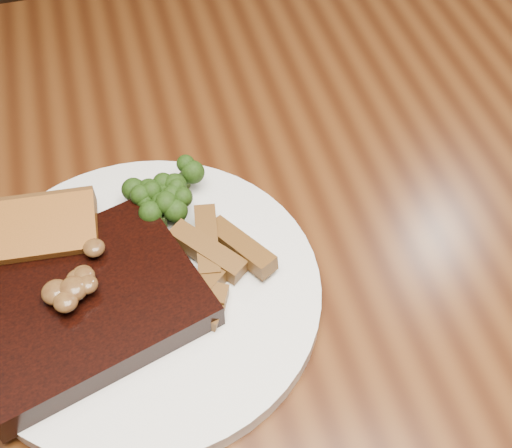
{
  "coord_description": "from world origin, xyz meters",
  "views": [
    {
      "loc": [
        -0.1,
        -0.4,
        1.27
      ],
      "look_at": [
        0.0,
        -0.01,
        0.78
      ],
      "focal_mm": 50.0,
      "sensor_mm": 36.0,
      "label": 1
    }
  ],
  "objects_px": {
    "steak": "(81,306)",
    "garlic_bread": "(41,246)",
    "chair_far": "(143,85)",
    "potato_wedges": "(210,281)",
    "dining_table": "(250,296)",
    "plate": "(144,295)"
  },
  "relations": [
    {
      "from": "steak",
      "to": "garlic_bread",
      "type": "relative_size",
      "value": 1.82
    },
    {
      "from": "chair_far",
      "to": "garlic_bread",
      "type": "height_order",
      "value": "chair_far"
    },
    {
      "from": "chair_far",
      "to": "potato_wedges",
      "type": "distance_m",
      "value": 0.71
    },
    {
      "from": "dining_table",
      "to": "chair_far",
      "type": "bearing_deg",
      "value": 94.13
    },
    {
      "from": "garlic_bread",
      "to": "potato_wedges",
      "type": "relative_size",
      "value": 1.1
    },
    {
      "from": "plate",
      "to": "steak",
      "type": "relative_size",
      "value": 1.61
    },
    {
      "from": "dining_table",
      "to": "steak",
      "type": "xyz_separation_m",
      "value": [
        -0.16,
        -0.05,
        0.12
      ]
    },
    {
      "from": "chair_far",
      "to": "plate",
      "type": "bearing_deg",
      "value": 100.86
    },
    {
      "from": "chair_far",
      "to": "steak",
      "type": "bearing_deg",
      "value": 96.41
    },
    {
      "from": "plate",
      "to": "steak",
      "type": "distance_m",
      "value": 0.06
    },
    {
      "from": "steak",
      "to": "potato_wedges",
      "type": "height_order",
      "value": "steak"
    },
    {
      "from": "chair_far",
      "to": "potato_wedges",
      "type": "xyz_separation_m",
      "value": [
        -0.0,
        -0.64,
        0.3
      ]
    },
    {
      "from": "chair_far",
      "to": "dining_table",
      "type": "bearing_deg",
      "value": 110.49
    },
    {
      "from": "plate",
      "to": "steak",
      "type": "xyz_separation_m",
      "value": [
        -0.05,
        -0.01,
        0.02
      ]
    },
    {
      "from": "dining_table",
      "to": "steak",
      "type": "relative_size",
      "value": 8.45
    },
    {
      "from": "chair_far",
      "to": "plate",
      "type": "relative_size",
      "value": 2.83
    },
    {
      "from": "dining_table",
      "to": "steak",
      "type": "bearing_deg",
      "value": -161.47
    },
    {
      "from": "steak",
      "to": "garlic_bread",
      "type": "height_order",
      "value": "steak"
    },
    {
      "from": "potato_wedges",
      "to": "dining_table",
      "type": "bearing_deg",
      "value": 48.05
    },
    {
      "from": "chair_far",
      "to": "potato_wedges",
      "type": "relative_size",
      "value": 9.08
    },
    {
      "from": "garlic_bread",
      "to": "potato_wedges",
      "type": "height_order",
      "value": "potato_wedges"
    },
    {
      "from": "garlic_bread",
      "to": "potato_wedges",
      "type": "xyz_separation_m",
      "value": [
        0.14,
        -0.07,
        0.0
      ]
    }
  ]
}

